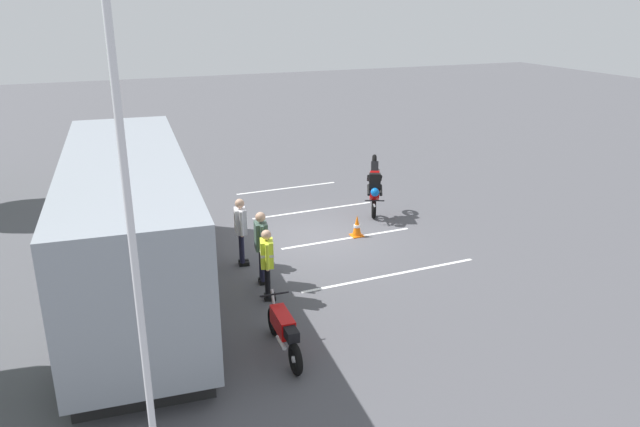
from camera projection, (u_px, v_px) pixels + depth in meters
The scene contains 13 objects.
ground_plane at pixel (311, 237), 17.39m from camera, with size 80.00×80.00×0.00m, color #4C4C51.
tour_bus at pixel (130, 228), 13.38m from camera, with size 9.57×3.18×3.25m.
spectator_far_left at pixel (267, 259), 13.43m from camera, with size 0.57×0.39×1.67m.
spectator_left at pixel (261, 241), 14.18m from camera, with size 0.58×0.35×1.79m.
spectator_centre at pixel (241, 226), 15.19m from camera, with size 0.58×0.35×1.77m.
parked_motorcycle_silver at pixel (284, 331), 11.49m from camera, with size 2.05×0.58×0.99m.
stunt_motorcycle at pixel (374, 184), 18.62m from camera, with size 1.73×1.05×1.94m.
flagpole at pixel (138, 297), 6.22m from camera, with size 0.78×0.36×7.12m.
traffic_cone at pixel (357, 226), 17.34m from camera, with size 0.34×0.34×0.63m.
bay_line_a at pixel (391, 275), 14.96m from camera, with size 0.23×4.77×0.01m.
bay_line_b at pixel (347, 238), 17.26m from camera, with size 0.21×3.96×0.01m.
bay_line_c at pixel (314, 210), 19.56m from camera, with size 0.21×4.09×0.01m.
bay_line_d at pixel (287, 188), 21.86m from camera, with size 0.20×3.73×0.01m.
Camera 1 is at (-15.12, 5.79, 6.37)m, focal length 34.23 mm.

